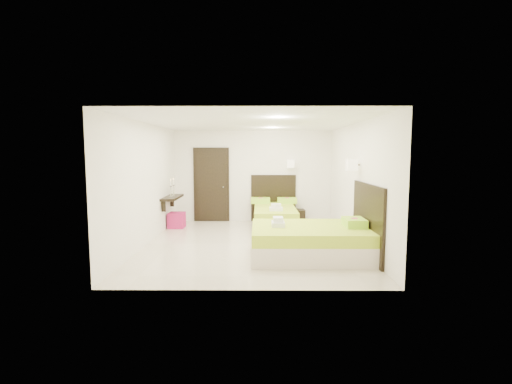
{
  "coord_description": "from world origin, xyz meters",
  "views": [
    {
      "loc": [
        0.16,
        -7.89,
        1.96
      ],
      "look_at": [
        0.1,
        0.3,
        1.1
      ],
      "focal_mm": 26.0,
      "sensor_mm": 36.0,
      "label": 1
    }
  ],
  "objects_px": {
    "bed_double": "(314,239)",
    "nightstand": "(297,216)",
    "bed_single": "(275,215)",
    "ottoman": "(177,220)"
  },
  "relations": [
    {
      "from": "bed_single",
      "to": "bed_double",
      "type": "relative_size",
      "value": 0.96
    },
    {
      "from": "nightstand",
      "to": "ottoman",
      "type": "bearing_deg",
      "value": -168.82
    },
    {
      "from": "bed_double",
      "to": "nightstand",
      "type": "height_order",
      "value": "bed_double"
    },
    {
      "from": "bed_single",
      "to": "ottoman",
      "type": "bearing_deg",
      "value": -178.81
    },
    {
      "from": "bed_double",
      "to": "nightstand",
      "type": "relative_size",
      "value": 5.36
    },
    {
      "from": "bed_double",
      "to": "bed_single",
      "type": "bearing_deg",
      "value": 102.88
    },
    {
      "from": "bed_double",
      "to": "nightstand",
      "type": "xyz_separation_m",
      "value": [
        0.04,
        3.49,
        -0.14
      ]
    },
    {
      "from": "bed_double",
      "to": "ottoman",
      "type": "distance_m",
      "value": 4.19
    },
    {
      "from": "bed_single",
      "to": "ottoman",
      "type": "relative_size",
      "value": 5.29
    },
    {
      "from": "ottoman",
      "to": "bed_double",
      "type": "bearing_deg",
      "value": -39.86
    }
  ]
}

